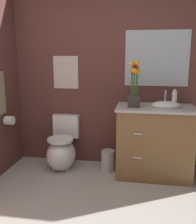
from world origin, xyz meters
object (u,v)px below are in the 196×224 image
object	(u,v)px
wall_poster	(66,72)
flower_vase	(134,90)
trash_bin	(108,160)
toilet_paper_roll	(9,120)
vanity_cabinet	(154,141)
soap_bottle	(174,99)
wall_mirror	(157,58)
toilet	(62,150)

from	to	relation	value
wall_poster	flower_vase	bearing A→B (deg)	-21.02
trash_bin	toilet_paper_roll	size ratio (longest dim) A/B	2.47
flower_vase	trash_bin	bearing A→B (deg)	161.09
trash_bin	vanity_cabinet	bearing A→B (deg)	-4.17
soap_bottle	trash_bin	world-z (taller)	soap_bottle
trash_bin	wall_mirror	xyz separation A→B (m)	(0.58, 0.25, 1.31)
flower_vase	wall_poster	size ratio (longest dim) A/B	1.26
trash_bin	wall_mirror	distance (m)	1.46
vanity_cabinet	trash_bin	distance (m)	0.67
toilet	vanity_cabinet	bearing A→B (deg)	-1.26
toilet	flower_vase	distance (m)	1.27
vanity_cabinet	soap_bottle	world-z (taller)	soap_bottle
flower_vase	wall_poster	bearing A→B (deg)	158.98
flower_vase	soap_bottle	distance (m)	0.50
vanity_cabinet	soap_bottle	distance (m)	0.57
soap_bottle	trash_bin	xyz separation A→B (m)	(-0.80, 0.01, -0.84)
wall_poster	toilet_paper_roll	distance (m)	0.97
vanity_cabinet	wall_poster	bearing A→B (deg)	166.27
trash_bin	toilet_paper_roll	distance (m)	1.37
toilet	wall_poster	xyz separation A→B (m)	(0.00, 0.27, 1.02)
flower_vase	toilet_paper_roll	size ratio (longest dim) A/B	5.02
wall_mirror	wall_poster	bearing A→B (deg)	180.00
toilet	wall_poster	world-z (taller)	wall_poster
soap_bottle	wall_poster	bearing A→B (deg)	169.67
toilet_paper_roll	flower_vase	bearing A→B (deg)	3.80
trash_bin	wall_mirror	world-z (taller)	wall_mirror
trash_bin	wall_poster	bearing A→B (deg)	157.93
vanity_cabinet	wall_mirror	xyz separation A→B (m)	(-0.00, 0.29, 1.00)
wall_mirror	toilet	bearing A→B (deg)	-167.44
flower_vase	wall_mirror	xyz separation A→B (m)	(0.26, 0.36, 0.36)
trash_bin	toilet_paper_roll	bearing A→B (deg)	-170.31
vanity_cabinet	toilet_paper_roll	world-z (taller)	vanity_cabinet
vanity_cabinet	flower_vase	bearing A→B (deg)	-165.98
wall_poster	vanity_cabinet	bearing A→B (deg)	-13.73
vanity_cabinet	wall_mirror	size ratio (longest dim) A/B	1.33
toilet	wall_poster	size ratio (longest dim) A/B	1.58
soap_bottle	trash_bin	distance (m)	1.16
toilet	trash_bin	size ratio (longest dim) A/B	2.54
flower_vase	trash_bin	world-z (taller)	flower_vase
vanity_cabinet	soap_bottle	bearing A→B (deg)	9.57
toilet	flower_vase	xyz separation A→B (m)	(0.94, -0.09, 0.85)
wall_poster	toilet_paper_roll	xyz separation A→B (m)	(-0.62, -0.46, -0.58)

